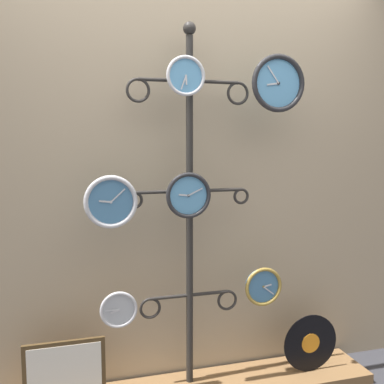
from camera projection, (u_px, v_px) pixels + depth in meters
shop_wall at (182, 154)px, 2.66m from camera, size 4.40×0.04×2.80m
display_stand at (190, 274)px, 2.58m from camera, size 0.72×0.42×2.12m
clock_top_center at (186, 76)px, 2.36m from camera, size 0.21×0.04×0.21m
clock_top_right at (278, 83)px, 2.48m from camera, size 0.32×0.04×0.32m
clock_middle_left at (111, 202)px, 2.32m from camera, size 0.28×0.04×0.28m
clock_middle_center at (188, 195)px, 2.42m from camera, size 0.25×0.04×0.25m
clock_bottom_left at (119, 309)px, 2.39m from camera, size 0.20×0.04×0.20m
clock_bottom_right at (263, 286)px, 2.62m from camera, size 0.23×0.04×0.23m
vinyl_record at (310, 343)px, 2.76m from camera, size 0.36×0.01×0.36m
picture_frame at (65, 376)px, 2.36m from camera, size 0.42×0.02×0.38m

